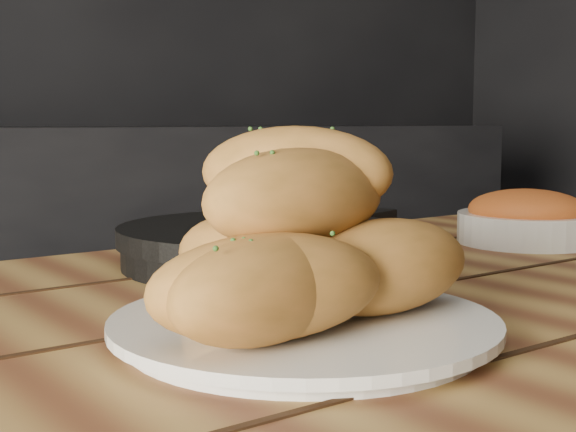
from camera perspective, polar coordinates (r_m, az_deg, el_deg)
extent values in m
cube|color=olive|center=(0.69, 12.24, -8.42)|extent=(1.54, 0.98, 0.04)
cylinder|color=white|center=(0.59, 1.17, -8.29)|extent=(0.26, 0.26, 0.01)
cylinder|color=white|center=(0.59, 1.17, -7.54)|extent=(0.28, 0.28, 0.01)
ellipsoid|color=#B27131|center=(0.52, -1.41, -5.08)|extent=(0.18, 0.10, 0.07)
ellipsoid|color=#B27131|center=(0.60, 6.80, -3.57)|extent=(0.16, 0.08, 0.07)
ellipsoid|color=#B27131|center=(0.62, -2.50, -3.05)|extent=(0.10, 0.17, 0.07)
ellipsoid|color=#B27131|center=(0.56, 0.67, 1.30)|extent=(0.17, 0.09, 0.07)
ellipsoid|color=#B27131|center=(0.61, 0.54, 3.11)|extent=(0.15, 0.16, 0.07)
ellipsoid|color=#B27131|center=(0.52, -1.28, -5.14)|extent=(0.18, 0.11, 0.07)
cylinder|color=black|center=(0.89, -2.09, -2.56)|extent=(0.30, 0.30, 0.03)
cylinder|color=black|center=(0.89, -2.10, -1.29)|extent=(0.31, 0.31, 0.02)
cube|color=black|center=(1.07, 5.35, -0.13)|extent=(0.14, 0.06, 0.01)
cylinder|color=white|center=(1.10, 16.60, -0.83)|extent=(0.18, 0.18, 0.04)
ellipsoid|color=orange|center=(1.10, 16.64, 0.46)|extent=(0.15, 0.15, 0.05)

